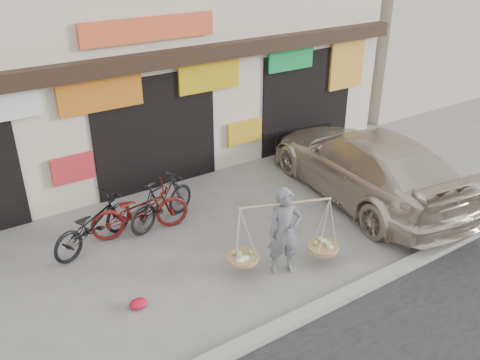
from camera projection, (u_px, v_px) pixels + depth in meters
ground at (240, 256)px, 9.65m from camera, size 70.00×70.00×0.00m
kerb at (309, 313)px, 8.13m from camera, size 70.00×0.25×0.12m
shophouse_block at (101, 21)px, 12.90m from camera, size 14.00×6.32×7.00m
street_vendor at (284, 235)px, 8.92m from camera, size 1.96×1.09×1.65m
bike_0 at (93, 224)px, 9.74m from camera, size 2.01×1.37×1.00m
bike_1 at (162, 201)px, 10.48m from camera, size 1.83×1.06×1.06m
bike_2 at (140, 210)px, 10.16m from camera, size 2.07×0.99×1.04m
suv at (365, 164)px, 11.48m from camera, size 2.90×5.69×1.58m
red_bag at (138, 304)px, 8.33m from camera, size 0.31×0.25×0.14m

